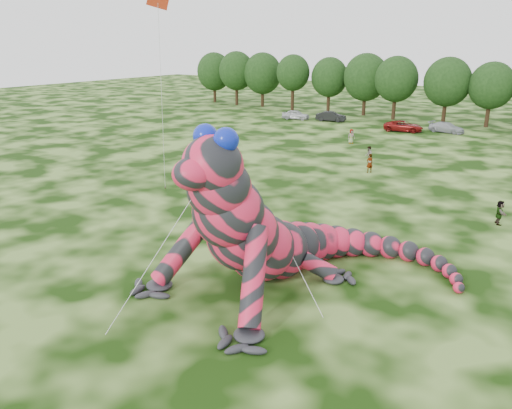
{
  "coord_description": "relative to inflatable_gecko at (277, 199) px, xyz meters",
  "views": [
    {
      "loc": [
        7.84,
        -19.47,
        11.6
      ],
      "look_at": [
        -4.99,
        -0.28,
        4.0
      ],
      "focal_mm": 35.0,
      "sensor_mm": 36.0,
      "label": 1
    }
  ],
  "objects": [
    {
      "name": "tree_6",
      "position": [
        -13.18,
        55.96,
        0.61
      ],
      "size": [
        6.52,
        5.86,
        9.49
      ],
      "primitive_type": null,
      "color": "black",
      "rests_on": "ground"
    },
    {
      "name": "spectator_1",
      "position": [
        -5.31,
        25.96,
        -3.25
      ],
      "size": [
        0.92,
        1.03,
        1.77
      ],
      "primitive_type": "imported",
      "rotation": [
        0.0,
        0.0,
        5.05
      ],
      "color": "gray",
      "rests_on": "ground"
    },
    {
      "name": "tree_5",
      "position": [
        -18.75,
        57.71,
        0.76
      ],
      "size": [
        7.16,
        6.44,
        9.8
      ],
      "primitive_type": null,
      "color": "black",
      "rests_on": "ground"
    },
    {
      "name": "tree_4",
      "position": [
        -25.27,
        57.99,
        0.39
      ],
      "size": [
        6.22,
        5.6,
        9.06
      ],
      "primitive_type": null,
      "color": "black",
      "rests_on": "ground"
    },
    {
      "name": "tree_2",
      "position": [
        -38.65,
        58.04,
        0.68
      ],
      "size": [
        7.04,
        6.34,
        9.64
      ],
      "primitive_type": null,
      "color": "black",
      "rests_on": "ground"
    },
    {
      "name": "spectator_5",
      "position": [
        8.32,
        14.58,
        -3.32
      ],
      "size": [
        1.04,
        1.58,
        1.64
      ],
      "primitive_type": "imported",
      "rotation": [
        0.0,
        0.0,
        1.97
      ],
      "color": "gray",
      "rests_on": "ground"
    },
    {
      "name": "spectator_4",
      "position": [
        -10.92,
        34.69,
        -3.3
      ],
      "size": [
        0.95,
        0.97,
        1.68
      ],
      "primitive_type": "imported",
      "rotation": [
        0.0,
        0.0,
        0.84
      ],
      "color": "gray",
      "rests_on": "ground"
    },
    {
      "name": "tree_3",
      "position": [
        -31.34,
        56.35,
        0.58
      ],
      "size": [
        5.81,
        5.23,
        9.44
      ],
      "primitive_type": null,
      "color": "black",
      "rests_on": "ground"
    },
    {
      "name": "car_3",
      "position": [
        -3.38,
        48.54,
        -3.46
      ],
      "size": [
        4.91,
        2.75,
        1.35
      ],
      "primitive_type": "imported",
      "rotation": [
        0.0,
        0.0,
        1.38
      ],
      "color": "#A5A9AD",
      "rests_on": "ground"
    },
    {
      "name": "spectator_0",
      "position": [
        -3.93,
        22.75,
        -3.25
      ],
      "size": [
        0.74,
        0.77,
        1.78
      ],
      "primitive_type": "imported",
      "rotation": [
        0.0,
        0.0,
        4.04
      ],
      "color": "gray",
      "rests_on": "ground"
    },
    {
      "name": "car_1",
      "position": [
        -20.34,
        48.85,
        -3.4
      ],
      "size": [
        4.66,
        2.28,
        1.47
      ],
      "primitive_type": "imported",
      "rotation": [
        0.0,
        0.0,
        1.74
      ],
      "color": "black",
      "rests_on": "ground"
    },
    {
      "name": "tree_8",
      "position": [
        0.15,
        56.26,
        0.33
      ],
      "size": [
        6.14,
        5.53,
        8.94
      ],
      "primitive_type": null,
      "color": "black",
      "rests_on": "ground"
    },
    {
      "name": "tree_7",
      "position": [
        -5.71,
        56.08,
        0.6
      ],
      "size": [
        6.68,
        6.01,
        9.48
      ],
      "primitive_type": null,
      "color": "black",
      "rests_on": "ground"
    },
    {
      "name": "tree_0",
      "position": [
        -50.19,
        58.51,
        0.62
      ],
      "size": [
        6.91,
        6.22,
        9.51
      ],
      "primitive_type": null,
      "color": "black",
      "rests_on": "ground"
    },
    {
      "name": "tree_1",
      "position": [
        -43.98,
        57.33,
        0.77
      ],
      "size": [
        6.74,
        6.07,
        9.81
      ],
      "primitive_type": null,
      "color": "black",
      "rests_on": "ground"
    },
    {
      "name": "car_2",
      "position": [
        -8.43,
        46.23,
        -3.43
      ],
      "size": [
        5.38,
        3.11,
        1.41
      ],
      "primitive_type": "imported",
      "rotation": [
        0.0,
        0.0,
        1.73
      ],
      "color": "maroon",
      "rests_on": "ground"
    },
    {
      "name": "inflatable_gecko",
      "position": [
        0.0,
        0.0,
        0.0
      ],
      "size": [
        16.74,
        18.82,
        8.27
      ],
      "primitive_type": null,
      "rotation": [
        0.0,
        0.0,
        -0.18
      ],
      "color": "#DE1F46",
      "rests_on": "ground"
    },
    {
      "name": "ground",
      "position": [
        4.37,
        -0.72,
        -4.14
      ],
      "size": [
        240.0,
        240.0,
        0.0
      ],
      "primitive_type": "plane",
      "color": "#16330A",
      "rests_on": "ground"
    },
    {
      "name": "car_0",
      "position": [
        -25.74,
        47.64,
        -3.42
      ],
      "size": [
        4.45,
        2.44,
        1.43
      ],
      "primitive_type": "imported",
      "rotation": [
        0.0,
        0.0,
        1.76
      ],
      "color": "silver",
      "rests_on": "ground"
    },
    {
      "name": "flying_kite",
      "position": [
        -13.48,
        6.26,
        9.05
      ],
      "size": [
        3.33,
        2.91,
        14.92
      ],
      "color": "red",
      "rests_on": "ground"
    }
  ]
}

